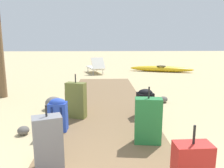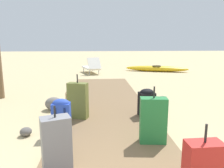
% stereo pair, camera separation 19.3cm
% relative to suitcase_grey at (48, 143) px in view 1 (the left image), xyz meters
% --- Properties ---
extents(ground_plane, '(60.00, 60.00, 0.00)m').
position_rel_suitcase_grey_xyz_m(ground_plane, '(0.70, 1.74, -0.41)').
color(ground_plane, tan).
extents(boardwalk, '(1.93, 7.66, 0.08)m').
position_rel_suitcase_grey_xyz_m(boardwalk, '(0.70, 2.50, -0.37)').
color(boardwalk, brown).
rests_on(boardwalk, ground).
extents(suitcase_grey, '(0.39, 0.32, 0.80)m').
position_rel_suitcase_grey_xyz_m(suitcase_grey, '(0.00, 0.00, 0.00)').
color(suitcase_grey, slate).
rests_on(suitcase_grey, boardwalk).
extents(backpack_blue, '(0.31, 0.24, 0.57)m').
position_rel_suitcase_grey_xyz_m(backpack_blue, '(-0.11, 1.15, -0.03)').
color(backpack_blue, '#2847B7').
rests_on(backpack_blue, boardwalk).
extents(suitcase_olive, '(0.43, 0.29, 0.89)m').
position_rel_suitcase_grey_xyz_m(suitcase_olive, '(0.12, 1.80, 0.03)').
color(suitcase_olive, olive).
rests_on(suitcase_olive, boardwalk).
extents(backpack_black, '(0.34, 0.29, 0.57)m').
position_rel_suitcase_grey_xyz_m(backpack_black, '(1.52, 1.83, -0.03)').
color(backpack_black, black).
rests_on(backpack_black, boardwalk).
extents(backpack_tan, '(0.38, 0.27, 0.50)m').
position_rel_suitcase_grey_xyz_m(backpack_tan, '(-0.01, 2.27, -0.07)').
color(backpack_tan, tan).
rests_on(backpack_tan, boardwalk).
extents(suitcase_green, '(0.41, 0.23, 0.87)m').
position_rel_suitcase_grey_xyz_m(suitcase_green, '(1.33, 0.63, 0.02)').
color(suitcase_green, '#237538').
rests_on(suitcase_green, boardwalk).
extents(lounge_chair, '(1.02, 1.62, 0.81)m').
position_rel_suitcase_grey_xyz_m(lounge_chair, '(0.29, 8.45, -0.08)').
color(lounge_chair, white).
rests_on(lounge_chair, ground).
extents(kayak, '(3.28, 1.50, 0.30)m').
position_rel_suitcase_grey_xyz_m(kayak, '(3.71, 8.90, -0.26)').
color(kayak, gold).
rests_on(kayak, ground).
extents(rock_left_far, '(0.28, 0.28, 0.15)m').
position_rel_suitcase_grey_xyz_m(rock_left_far, '(-0.74, 1.19, -0.34)').
color(rock_left_far, '#5B5651').
rests_on(rock_left_far, ground).
extents(rock_right_near, '(0.33, 0.30, 0.16)m').
position_rel_suitcase_grey_xyz_m(rock_right_near, '(2.24, 3.08, -0.33)').
color(rock_right_near, '#5B5651').
rests_on(rock_right_near, ground).
extents(rock_left_near, '(0.49, 0.44, 0.30)m').
position_rel_suitcase_grey_xyz_m(rock_left_near, '(-0.52, 2.62, -0.26)').
color(rock_left_near, slate).
rests_on(rock_left_near, ground).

